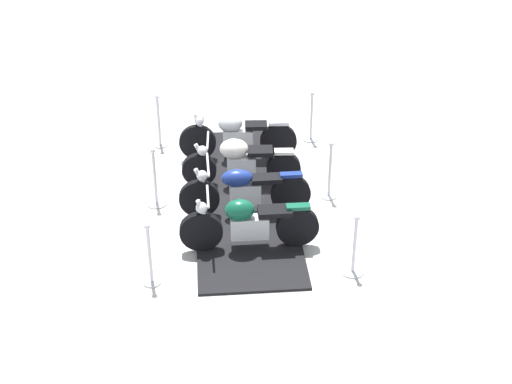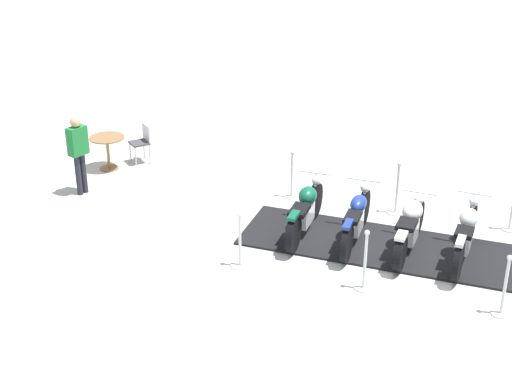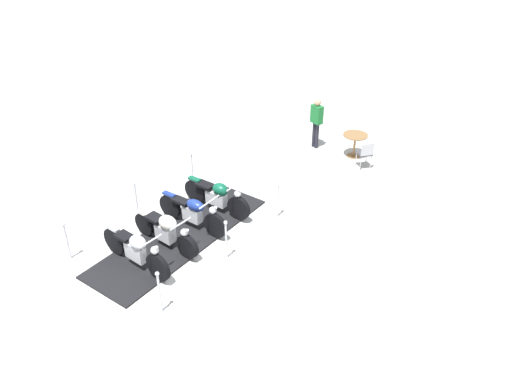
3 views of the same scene
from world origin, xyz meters
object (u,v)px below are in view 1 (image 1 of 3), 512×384
object	(u,v)px
motorcycle_forest	(247,222)
stanchion_left_rear	(353,255)
stanchion_right_mid	(155,188)
stanchion_right_front	(158,128)
motorcycle_cream	(239,161)
motorcycle_navy	(242,190)
stanchion_left_mid	(329,178)
stanchion_right_rear	(150,262)
motorcycle_chrome	(235,135)
stanchion_left_front	(310,124)

from	to	relation	value
motorcycle_forest	stanchion_left_rear	world-z (taller)	motorcycle_forest
stanchion_left_rear	motorcycle_forest	bearing A→B (deg)	159.46
stanchion_right_mid	stanchion_right_front	xyz separation A→B (m)	(-0.18, 2.15, 0.06)
motorcycle_cream	motorcycle_navy	distance (m)	0.96
stanchion_left_mid	stanchion_left_rear	world-z (taller)	stanchion_left_mid
stanchion_right_front	stanchion_right_rear	bearing A→B (deg)	-85.29
motorcycle_chrome	stanchion_left_rear	world-z (taller)	motorcycle_chrome
motorcycle_chrome	stanchion_left_front	distance (m)	1.70
stanchion_left_front	stanchion_right_mid	bearing A→B (deg)	-139.38
stanchion_left_mid	motorcycle_chrome	bearing A→B (deg)	141.33
motorcycle_forest	stanchion_right_front	size ratio (longest dim) A/B	2.00
motorcycle_forest	stanchion_right_rear	distance (m)	1.63
motorcycle_navy	stanchion_right_front	xyz separation A→B (m)	(-1.67, 2.51, -0.12)
stanchion_right_rear	stanchion_left_front	bearing A→B (deg)	60.08
stanchion_left_rear	stanchion_right_front	bearing A→B (deg)	129.34
motorcycle_cream	motorcycle_navy	size ratio (longest dim) A/B	0.96
stanchion_right_rear	motorcycle_cream	bearing A→B (deg)	65.81
motorcycle_forest	stanchion_right_mid	xyz separation A→B (m)	(-1.58, 1.32, -0.17)
stanchion_left_mid	stanchion_left_front	xyz separation A→B (m)	(-0.18, 2.15, -0.04)
motorcycle_forest	stanchion_right_mid	distance (m)	2.06
motorcycle_navy	motorcycle_forest	distance (m)	0.96
stanchion_right_rear	stanchion_right_front	bearing A→B (deg)	94.71
motorcycle_forest	stanchion_left_mid	distance (m)	2.10
motorcycle_navy	stanchion_right_rear	xyz separation A→B (m)	(-1.32, -1.79, -0.13)
stanchion_left_rear	stanchion_left_front	distance (m)	4.32
motorcycle_cream	stanchion_right_mid	xyz separation A→B (m)	(-1.42, -0.60, -0.18)
motorcycle_navy	stanchion_left_front	distance (m)	3.06
stanchion_right_front	motorcycle_forest	bearing A→B (deg)	-63.20
motorcycle_cream	stanchion_left_mid	xyz separation A→B (m)	(1.56, -0.36, -0.13)
motorcycle_navy	stanchion_left_rear	distance (m)	2.28
motorcycle_chrome	stanchion_left_rear	bearing A→B (deg)	116.17
stanchion_right_mid	stanchion_right_front	world-z (taller)	stanchion_right_mid
motorcycle_navy	motorcycle_chrome	bearing A→B (deg)	-90.55
motorcycle_chrome	motorcycle_cream	xyz separation A→B (m)	(0.08, -0.96, -0.02)
motorcycle_chrome	stanchion_right_mid	distance (m)	2.06
motorcycle_forest	stanchion_left_rear	distance (m)	1.69
stanchion_right_rear	motorcycle_chrome	bearing A→B (deg)	72.72
motorcycle_chrome	motorcycle_forest	bearing A→B (deg)	93.32
stanchion_right_rear	stanchion_right_front	xyz separation A→B (m)	(-0.36, 4.31, 0.01)
motorcycle_navy	stanchion_left_rear	size ratio (longest dim) A/B	2.15
motorcycle_navy	stanchion_right_rear	bearing A→B (deg)	48.28
stanchion_right_rear	motorcycle_forest	bearing A→B (deg)	30.86
motorcycle_chrome	stanchion_left_mid	world-z (taller)	stanchion_left_mid
motorcycle_cream	stanchion_right_front	distance (m)	2.23
motorcycle_cream	motorcycle_forest	world-z (taller)	motorcycle_forest
stanchion_right_rear	stanchion_left_rear	world-z (taller)	stanchion_right_rear
stanchion_right_rear	stanchion_left_mid	bearing A→B (deg)	40.62
motorcycle_navy	stanchion_left_mid	size ratio (longest dim) A/B	2.03
motorcycle_chrome	stanchion_right_rear	distance (m)	3.89
motorcycle_chrome	stanchion_left_front	world-z (taller)	motorcycle_chrome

